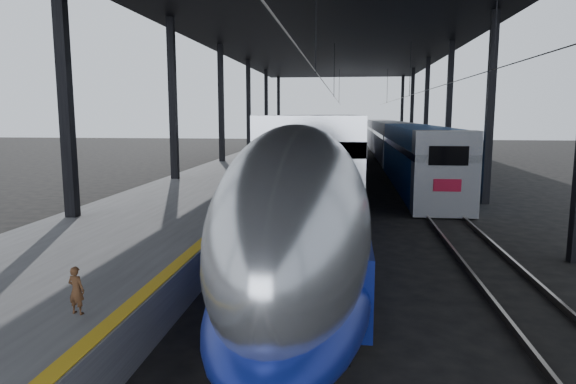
# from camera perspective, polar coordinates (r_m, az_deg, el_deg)

# --- Properties ---
(ground) EXTENTS (160.00, 160.00, 0.00)m
(ground) POSITION_cam_1_polar(r_m,az_deg,el_deg) (11.56, -8.97, -13.10)
(ground) COLOR black
(ground) RESTS_ON ground
(platform) EXTENTS (6.00, 80.00, 1.00)m
(platform) POSITION_cam_1_polar(r_m,az_deg,el_deg) (31.23, -5.39, 1.67)
(platform) COLOR #4C4C4F
(platform) RESTS_ON ground
(yellow_strip) EXTENTS (0.30, 80.00, 0.01)m
(yellow_strip) POSITION_cam_1_polar(r_m,az_deg,el_deg) (30.72, -0.29, 2.54)
(yellow_strip) COLOR gold
(yellow_strip) RESTS_ON platform
(rails) EXTENTS (6.52, 80.00, 0.16)m
(rails) POSITION_cam_1_polar(r_m,az_deg,el_deg) (30.65, 9.41, 0.67)
(rails) COLOR slate
(rails) RESTS_ON ground
(canopy) EXTENTS (18.00, 75.00, 9.47)m
(canopy) POSITION_cam_1_polar(r_m,az_deg,el_deg) (30.73, 4.76, 17.68)
(canopy) COLOR black
(canopy) RESTS_ON ground
(tgv_train) EXTENTS (2.95, 65.20, 4.23)m
(tgv_train) POSITION_cam_1_polar(r_m,az_deg,el_deg) (37.10, 5.12, 5.05)
(tgv_train) COLOR #B1B3B8
(tgv_train) RESTS_ON ground
(second_train) EXTENTS (2.62, 56.05, 3.61)m
(second_train) POSITION_cam_1_polar(r_m,az_deg,el_deg) (48.65, 11.40, 5.58)
(second_train) COLOR navy
(second_train) RESTS_ON ground
(child) EXTENTS (0.33, 0.25, 0.81)m
(child) POSITION_cam_1_polar(r_m,az_deg,el_deg) (9.23, -22.47, -10.05)
(child) COLOR #482B18
(child) RESTS_ON platform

